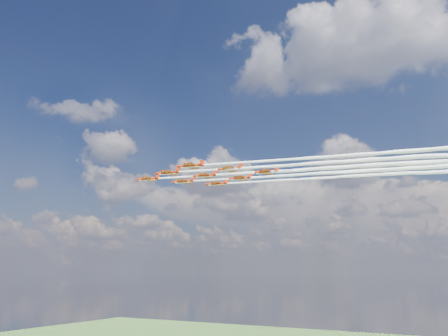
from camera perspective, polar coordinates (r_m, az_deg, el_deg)
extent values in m
cylinder|color=red|center=(154.44, -9.89, -1.42)|extent=(6.92, 2.54, 0.95)
cone|color=red|center=(156.30, -11.32, -1.50)|extent=(1.90, 1.33, 0.95)
cone|color=red|center=(152.79, -8.51, -1.35)|extent=(1.46, 1.14, 0.86)
ellipsoid|color=black|center=(155.25, -10.46, -1.32)|extent=(1.93, 1.18, 0.62)
cube|color=red|center=(154.25, -9.74, -1.43)|extent=(4.54, 8.35, 0.12)
cube|color=red|center=(153.03, -8.72, -1.36)|extent=(1.90, 3.30, 0.10)
cube|color=red|center=(153.12, -8.65, -1.07)|extent=(1.37, 0.44, 1.55)
cube|color=white|center=(154.35, -9.90, -1.58)|extent=(6.46, 2.27, 0.10)
cylinder|color=red|center=(143.89, -7.33, -0.63)|extent=(6.92, 2.54, 0.95)
cone|color=red|center=(145.57, -8.90, -0.72)|extent=(1.90, 1.33, 0.95)
cone|color=red|center=(142.41, -5.83, -0.53)|extent=(1.46, 1.14, 0.86)
ellipsoid|color=black|center=(144.64, -7.96, -0.52)|extent=(1.93, 1.18, 0.62)
cube|color=red|center=(143.72, -7.18, -0.63)|extent=(4.54, 8.35, 0.12)
cube|color=red|center=(142.63, -6.06, -0.55)|extent=(1.90, 3.30, 0.10)
cube|color=red|center=(142.74, -5.98, -0.24)|extent=(1.37, 0.44, 1.55)
cube|color=white|center=(143.80, -7.34, -0.79)|extent=(6.46, 2.27, 0.10)
cylinder|color=red|center=(156.91, -5.34, -1.76)|extent=(6.92, 2.54, 0.95)
cone|color=red|center=(158.46, -6.80, -1.84)|extent=(1.90, 1.33, 0.95)
cone|color=red|center=(155.55, -3.94, -1.68)|extent=(1.46, 1.14, 0.86)
ellipsoid|color=black|center=(157.60, -5.92, -1.65)|extent=(1.93, 1.18, 0.62)
cube|color=red|center=(156.75, -5.19, -1.77)|extent=(4.54, 8.35, 0.12)
cube|color=red|center=(155.75, -4.15, -1.69)|extent=(1.90, 3.30, 0.10)
cube|color=red|center=(155.85, -4.08, -1.41)|extent=(1.37, 0.44, 1.55)
cube|color=white|center=(156.82, -5.34, -1.91)|extent=(6.46, 2.27, 0.10)
cylinder|color=red|center=(133.71, -4.39, 0.29)|extent=(6.92, 2.54, 0.95)
cone|color=red|center=(135.18, -6.11, 0.18)|extent=(1.90, 1.33, 0.95)
cone|color=red|center=(132.43, -2.74, 0.41)|extent=(1.46, 1.14, 0.86)
ellipsoid|color=black|center=(134.38, -5.07, 0.41)|extent=(1.93, 1.18, 0.62)
cube|color=red|center=(133.55, -4.21, 0.29)|extent=(4.54, 8.35, 0.12)
cube|color=red|center=(132.61, -2.98, 0.39)|extent=(1.90, 3.30, 0.10)
cube|color=red|center=(132.75, -2.91, 0.72)|extent=(1.37, 0.44, 1.55)
cube|color=white|center=(133.60, -4.39, 0.12)|extent=(6.46, 2.27, 0.10)
cylinder|color=red|center=(146.93, -2.51, -1.00)|extent=(6.92, 2.54, 0.95)
cone|color=red|center=(148.27, -4.10, -1.09)|extent=(1.90, 1.33, 0.95)
cone|color=red|center=(145.77, -1.00, -0.91)|extent=(1.46, 1.14, 0.86)
ellipsoid|color=black|center=(147.54, -3.15, -0.89)|extent=(1.93, 1.18, 0.62)
cube|color=red|center=(146.79, -2.35, -1.00)|extent=(4.54, 8.35, 0.12)
cube|color=red|center=(145.93, -1.22, -0.92)|extent=(1.90, 3.30, 0.10)
cube|color=red|center=(146.06, -1.16, -0.62)|extent=(1.37, 0.44, 1.55)
cube|color=white|center=(146.83, -2.51, -1.16)|extent=(6.46, 2.27, 0.10)
cylinder|color=red|center=(160.34, -0.95, -2.07)|extent=(6.92, 2.54, 0.95)
cone|color=red|center=(161.58, -2.42, -2.15)|extent=(1.90, 1.33, 0.95)
cone|color=red|center=(159.28, 0.45, -1.99)|extent=(1.46, 1.14, 0.86)
ellipsoid|color=black|center=(160.90, -1.54, -1.97)|extent=(1.93, 1.18, 0.62)
cube|color=red|center=(160.22, -0.80, -2.08)|extent=(4.54, 8.35, 0.12)
cube|color=red|center=(159.43, 0.24, -2.01)|extent=(1.90, 3.30, 0.10)
cube|color=red|center=(159.55, 0.30, -1.73)|extent=(1.37, 0.44, 1.55)
cube|color=white|center=(160.26, -0.95, -2.22)|extent=(6.46, 2.27, 0.10)
cylinder|color=red|center=(137.38, 0.71, -0.12)|extent=(6.92, 2.54, 0.95)
cone|color=red|center=(138.50, -1.01, -0.23)|extent=(1.90, 1.33, 0.95)
cone|color=red|center=(136.45, 2.36, -0.02)|extent=(1.46, 1.14, 0.86)
ellipsoid|color=black|center=(137.90, 0.02, -0.01)|extent=(1.93, 1.18, 0.62)
cube|color=red|center=(137.27, 0.88, -0.13)|extent=(4.54, 8.35, 0.12)
cube|color=red|center=(136.58, 2.11, -0.03)|extent=(1.90, 3.30, 0.10)
cube|color=red|center=(136.73, 2.18, 0.29)|extent=(1.37, 0.44, 1.55)
cube|color=white|center=(137.28, 0.71, -0.30)|extent=(6.46, 2.27, 0.10)
cylinder|color=red|center=(150.96, 2.08, -1.34)|extent=(6.92, 2.54, 0.95)
cone|color=red|center=(151.98, 0.50, -1.43)|extent=(1.90, 1.33, 0.95)
cone|color=red|center=(150.12, 3.59, -1.25)|extent=(1.46, 1.14, 0.86)
ellipsoid|color=black|center=(151.44, 1.45, -1.23)|extent=(1.93, 1.18, 0.62)
cube|color=red|center=(150.86, 2.24, -1.35)|extent=(4.54, 8.35, 0.12)
cube|color=red|center=(150.23, 3.36, -1.27)|extent=(1.90, 3.30, 0.10)
cube|color=red|center=(150.37, 3.42, -0.97)|extent=(1.37, 0.44, 1.55)
cube|color=white|center=(150.87, 2.08, -1.50)|extent=(6.46, 2.27, 0.10)
cylinder|color=red|center=(142.09, 5.51, -0.51)|extent=(6.92, 2.54, 0.95)
cone|color=red|center=(142.86, 3.80, -0.61)|extent=(1.90, 1.33, 0.95)
cone|color=red|center=(141.49, 7.12, -0.41)|extent=(1.46, 1.14, 0.86)
ellipsoid|color=black|center=(142.47, 4.82, -0.40)|extent=(1.93, 1.18, 0.62)
cube|color=red|center=(142.01, 5.68, -0.52)|extent=(4.54, 8.35, 0.12)
cube|color=red|center=(141.57, 6.88, -0.43)|extent=(1.90, 3.30, 0.10)
cube|color=red|center=(141.72, 6.94, -0.12)|extent=(1.37, 0.44, 1.55)
cube|color=white|center=(141.99, 5.51, -0.68)|extent=(6.46, 2.27, 0.10)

